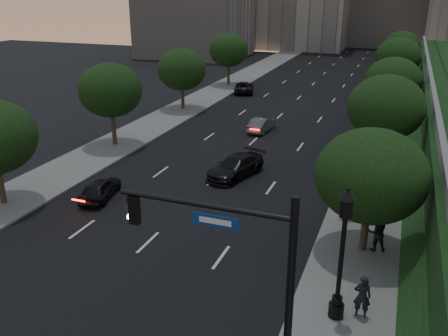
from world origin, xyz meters
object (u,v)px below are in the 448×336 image
at_px(traffic_signal_mast, 254,293).
at_px(sedan_near_right, 236,167).
at_px(sedan_near_left, 100,188).
at_px(street_lamp, 341,261).
at_px(sedan_far_right, 360,99).
at_px(sedan_mid_left, 262,124).
at_px(sedan_far_left, 244,87).
at_px(pedestrian_a, 362,296).
at_px(pedestrian_b, 377,232).
at_px(pedestrian_c, 346,206).

relative_size(traffic_signal_mast, sedan_near_right, 1.43).
distance_m(sedan_near_left, sedan_near_right, 9.13).
relative_size(traffic_signal_mast, street_lamp, 1.25).
relative_size(sedan_near_left, sedan_far_right, 0.83).
relative_size(sedan_mid_left, sedan_far_left, 0.81).
xyz_separation_m(sedan_mid_left, sedan_near_right, (1.41, -11.06, 0.07)).
relative_size(sedan_far_left, pedestrian_a, 2.68).
bearing_deg(sedan_far_right, sedan_near_left, -120.81).
distance_m(sedan_far_right, pedestrian_b, 31.35).
bearing_deg(pedestrian_a, sedan_near_left, -25.46).
relative_size(street_lamp, sedan_mid_left, 1.43).
bearing_deg(traffic_signal_mast, sedan_far_right, 91.03).
bearing_deg(sedan_mid_left, pedestrian_b, 126.54).
distance_m(street_lamp, sedan_mid_left, 25.90).
height_order(traffic_signal_mast, pedestrian_b, traffic_signal_mast).
height_order(sedan_near_right, pedestrian_c, pedestrian_c).
bearing_deg(sedan_far_right, pedestrian_c, -94.39).
height_order(sedan_mid_left, sedan_far_left, sedan_far_left).
bearing_deg(sedan_near_right, pedestrian_a, -35.64).
bearing_deg(sedan_far_right, pedestrian_b, -91.49).
bearing_deg(sedan_near_right, pedestrian_c, -11.37).
bearing_deg(sedan_near_left, traffic_signal_mast, 128.67).
bearing_deg(sedan_mid_left, sedan_near_left, 78.30).
distance_m(sedan_mid_left, sedan_near_right, 11.15).
bearing_deg(pedestrian_a, sedan_far_right, -89.01).
bearing_deg(sedan_near_left, pedestrian_c, 176.29).
distance_m(sedan_near_left, pedestrian_a, 17.23).
distance_m(street_lamp, sedan_near_right, 15.50).
xyz_separation_m(sedan_near_right, pedestrian_c, (7.91, -4.24, 0.27)).
distance_m(sedan_mid_left, pedestrian_c, 17.92).
bearing_deg(sedan_near_left, pedestrian_b, 165.75).
bearing_deg(sedan_mid_left, street_lamp, 117.79).
relative_size(street_lamp, pedestrian_b, 2.92).
distance_m(sedan_near_left, pedestrian_c, 14.66).
relative_size(pedestrian_b, pedestrian_c, 1.15).
bearing_deg(sedan_far_right, pedestrian_a, -92.82).
bearing_deg(pedestrian_c, sedan_mid_left, -60.50).
height_order(traffic_signal_mast, sedan_near_left, traffic_signal_mast).
bearing_deg(sedan_far_right, sedan_mid_left, -127.60).
bearing_deg(sedan_near_left, sedan_far_left, -99.12).
bearing_deg(sedan_near_left, street_lamp, 145.27).
xyz_separation_m(pedestrian_a, pedestrian_b, (0.19, 5.39, 0.06)).
relative_size(sedan_far_left, sedan_far_right, 1.04).
xyz_separation_m(street_lamp, pedestrian_c, (-0.71, 8.50, -1.65)).
bearing_deg(pedestrian_b, sedan_far_right, -98.53).
relative_size(pedestrian_a, pedestrian_c, 1.08).
xyz_separation_m(traffic_signal_mast, sedan_mid_left, (-7.97, 28.22, -3.03)).
distance_m(sedan_near_right, pedestrian_c, 8.98).
distance_m(traffic_signal_mast, sedan_far_left, 46.01).
distance_m(sedan_far_left, pedestrian_a, 42.56).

